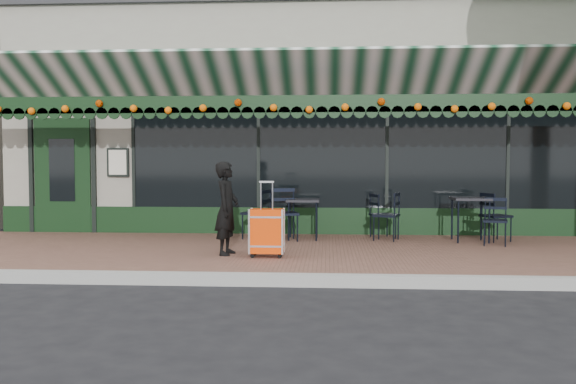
# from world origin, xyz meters

# --- Properties ---
(ground) EXTENTS (80.00, 80.00, 0.00)m
(ground) POSITION_xyz_m (0.00, 0.00, 0.00)
(ground) COLOR black
(ground) RESTS_ON ground
(sidewalk) EXTENTS (18.00, 4.00, 0.15)m
(sidewalk) POSITION_xyz_m (0.00, 2.00, 0.07)
(sidewalk) COLOR brown
(sidewalk) RESTS_ON ground
(curb) EXTENTS (18.00, 0.16, 0.15)m
(curb) POSITION_xyz_m (0.00, -0.08, 0.07)
(curb) COLOR #9E9E99
(curb) RESTS_ON ground
(restaurant_building) EXTENTS (12.00, 9.60, 4.50)m
(restaurant_building) POSITION_xyz_m (0.00, 7.84, 2.27)
(restaurant_building) COLOR gray
(restaurant_building) RESTS_ON ground
(woman) EXTENTS (0.39, 0.54, 1.37)m
(woman) POSITION_xyz_m (-1.18, 1.39, 0.83)
(woman) COLOR black
(woman) RESTS_ON sidewalk
(suitcase) EXTENTS (0.48, 0.27, 1.08)m
(suitcase) POSITION_xyz_m (-0.57, 1.20, 0.51)
(suitcase) COLOR #F54007
(suitcase) RESTS_ON sidewalk
(cafe_table_a) EXTENTS (0.61, 0.61, 0.76)m
(cafe_table_a) POSITION_xyz_m (2.74, 3.11, 0.83)
(cafe_table_a) COLOR black
(cafe_table_a) RESTS_ON sidewalk
(cafe_table_b) EXTENTS (0.57, 0.57, 0.71)m
(cafe_table_b) POSITION_xyz_m (-0.13, 3.22, 0.78)
(cafe_table_b) COLOR black
(cafe_table_b) RESTS_ON sidewalk
(chair_a_left) EXTENTS (0.54, 0.54, 0.85)m
(chair_a_left) POSITION_xyz_m (1.32, 3.16, 0.57)
(chair_a_left) COLOR black
(chair_a_left) RESTS_ON sidewalk
(chair_a_right) EXTENTS (0.56, 0.56, 0.85)m
(chair_a_right) POSITION_xyz_m (3.19, 3.17, 0.57)
(chair_a_right) COLOR black
(chair_a_right) RESTS_ON sidewalk
(chair_a_front) EXTENTS (0.49, 0.49, 0.79)m
(chair_a_front) POSITION_xyz_m (3.04, 2.64, 0.54)
(chair_a_front) COLOR black
(chair_a_front) RESTS_ON sidewalk
(chair_b_left) EXTENTS (0.56, 0.56, 0.89)m
(chair_b_left) POSITION_xyz_m (-0.96, 3.24, 0.59)
(chair_b_left) COLOR black
(chair_b_left) RESTS_ON sidewalk
(chair_b_right) EXTENTS (0.53, 0.53, 0.81)m
(chair_b_right) POSITION_xyz_m (1.29, 3.47, 0.56)
(chair_b_right) COLOR black
(chair_b_right) RESTS_ON sidewalk
(chair_b_front) EXTENTS (0.55, 0.55, 0.92)m
(chair_b_front) POSITION_xyz_m (-0.44, 3.00, 0.61)
(chair_b_front) COLOR black
(chair_b_front) RESTS_ON sidewalk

